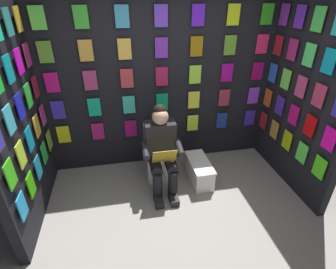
% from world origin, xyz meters
% --- Properties ---
extents(ground_plane, '(30.00, 30.00, 0.00)m').
position_xyz_m(ground_plane, '(0.00, 0.00, 0.00)').
color(ground_plane, gray).
extents(display_wall_back, '(3.38, 0.14, 2.47)m').
position_xyz_m(display_wall_back, '(0.00, -1.66, 1.24)').
color(display_wall_back, black).
rests_on(display_wall_back, ground).
extents(display_wall_left, '(0.14, 1.61, 2.47)m').
position_xyz_m(display_wall_left, '(-1.69, -0.80, 1.24)').
color(display_wall_left, black).
rests_on(display_wall_left, ground).
extents(display_wall_right, '(0.14, 1.61, 2.47)m').
position_xyz_m(display_wall_right, '(1.69, -0.80, 1.24)').
color(display_wall_right, black).
rests_on(display_wall_right, ground).
extents(toilet, '(0.41, 0.56, 0.77)m').
position_xyz_m(toilet, '(0.12, -1.16, 0.33)').
color(toilet, white).
rests_on(toilet, ground).
extents(person_reading, '(0.53, 0.69, 1.19)m').
position_xyz_m(person_reading, '(0.12, -0.93, 0.60)').
color(person_reading, black).
rests_on(person_reading, ground).
extents(comic_longbox_near, '(0.28, 0.63, 0.33)m').
position_xyz_m(comic_longbox_near, '(-0.42, -0.95, 0.17)').
color(comic_longbox_near, white).
rests_on(comic_longbox_near, ground).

